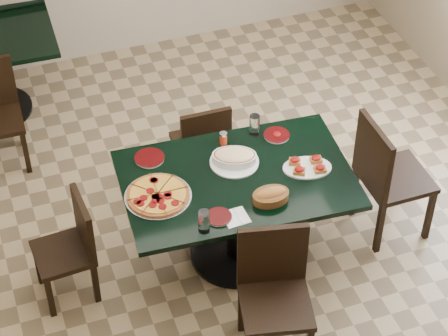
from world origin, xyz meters
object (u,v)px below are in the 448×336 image
object	(u,v)px
chair_near	(274,287)
chair_left	(72,244)
chair_right	(385,173)
lasagna_casserole	(234,158)
pepperoni_pizza	(158,195)
bread_basket	(271,196)
bruschetta_platter	(307,166)
main_table	(237,197)
chair_far	(203,144)

from	to	relation	value
chair_near	chair_left	xyz separation A→B (m)	(-1.09, 0.85, -0.08)
chair_right	lasagna_casserole	xyz separation A→B (m)	(-1.03, 0.25, 0.24)
chair_right	pepperoni_pizza	bearing A→B (deg)	86.19
bread_basket	chair_left	bearing A→B (deg)	164.64
lasagna_casserole	bruschetta_platter	size ratio (longest dim) A/B	0.93
chair_near	bruschetta_platter	xyz separation A→B (m)	(0.51, 0.70, 0.25)
chair_left	bread_basket	distance (m)	1.35
bruschetta_platter	bread_basket	bearing A→B (deg)	-135.77
main_table	bruschetta_platter	size ratio (longest dim) A/B	4.23
chair_far	lasagna_casserole	xyz separation A→B (m)	(0.03, -0.60, 0.35)
chair_near	bruschetta_platter	bearing A→B (deg)	66.74
chair_near	chair_right	size ratio (longest dim) A/B	0.94
lasagna_casserole	chair_near	bearing A→B (deg)	-73.44
main_table	pepperoni_pizza	distance (m)	0.58
lasagna_casserole	bruschetta_platter	world-z (taller)	lasagna_casserole
bread_basket	chair_far	bearing A→B (deg)	97.00
main_table	chair_far	size ratio (longest dim) A/B	1.96
main_table	bread_basket	world-z (taller)	bread_basket
main_table	chair_far	distance (m)	0.75
main_table	bread_basket	xyz separation A→B (m)	(0.13, -0.27, 0.22)
lasagna_casserole	chair_right	bearing A→B (deg)	7.76
main_table	chair_far	world-z (taller)	chair_far
chair_left	lasagna_casserole	size ratio (longest dim) A/B	2.27
main_table	lasagna_casserole	distance (m)	0.27
chair_far	pepperoni_pizza	size ratio (longest dim) A/B	1.85
bruschetta_platter	pepperoni_pizza	bearing A→B (deg)	-169.78
chair_near	pepperoni_pizza	distance (m)	0.95
chair_right	pepperoni_pizza	size ratio (longest dim) A/B	2.25
main_table	chair_right	size ratio (longest dim) A/B	1.61
pepperoni_pizza	lasagna_casserole	xyz separation A→B (m)	(0.58, 0.15, 0.03)
pepperoni_pizza	main_table	bearing A→B (deg)	0.53
chair_far	lasagna_casserole	size ratio (longest dim) A/B	2.32
pepperoni_pizza	lasagna_casserole	distance (m)	0.60
chair_right	bruschetta_platter	size ratio (longest dim) A/B	2.63
chair_far	chair_left	xyz separation A→B (m)	(-1.13, -0.67, -0.01)
pepperoni_pizza	lasagna_casserole	size ratio (longest dim) A/B	1.25
main_table	chair_left	world-z (taller)	chair_left
chair_left	bruschetta_platter	distance (m)	1.64
chair_right	bread_basket	size ratio (longest dim) A/B	4.06
bruschetta_platter	lasagna_casserole	bearing A→B (deg)	167.49
chair_left	chair_right	bearing A→B (deg)	81.81
main_table	chair_far	xyz separation A→B (m)	(0.01, 0.74, -0.12)
pepperoni_pizza	chair_left	bearing A→B (deg)	172.39
chair_near	pepperoni_pizza	xyz separation A→B (m)	(-0.50, 0.77, 0.25)
bread_basket	chair_near	bearing A→B (deg)	-108.57
chair_left	pepperoni_pizza	size ratio (longest dim) A/B	1.82
chair_near	chair_left	size ratio (longest dim) A/B	1.17
main_table	bread_basket	bearing A→B (deg)	-60.94
chair_left	pepperoni_pizza	world-z (taller)	chair_left
chair_far	chair_right	world-z (taller)	chair_right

